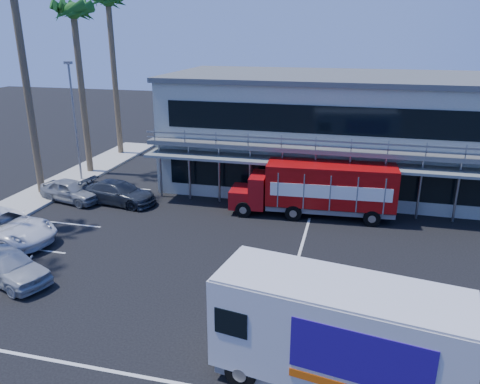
# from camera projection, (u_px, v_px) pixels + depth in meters

# --- Properties ---
(ground) EXTENTS (120.00, 120.00, 0.00)m
(ground) POSITION_uv_depth(u_px,v_px,m) (241.00, 285.00, 19.34)
(ground) COLOR black
(ground) RESTS_ON ground
(building) EXTENTS (22.40, 12.00, 7.30)m
(building) POSITION_uv_depth(u_px,v_px,m) (338.00, 130.00, 31.15)
(building) COLOR #9BA093
(building) RESTS_ON ground
(curb_strip) EXTENTS (3.00, 32.00, 0.16)m
(curb_strip) POSITION_uv_depth(u_px,v_px,m) (24.00, 203.00, 28.26)
(curb_strip) COLOR #A5A399
(curb_strip) RESTS_ON ground
(palm_e) EXTENTS (2.80, 2.80, 12.25)m
(palm_e) POSITION_uv_depth(u_px,v_px,m) (74.00, 21.00, 31.17)
(palm_e) COLOR brown
(palm_e) RESTS_ON ground
(palm_f) EXTENTS (2.80, 2.80, 13.25)m
(palm_f) POSITION_uv_depth(u_px,v_px,m) (109.00, 10.00, 36.01)
(palm_f) COLOR brown
(palm_f) RESTS_ON ground
(light_pole_far) EXTENTS (0.50, 0.25, 8.09)m
(light_pole_far) POSITION_uv_depth(u_px,v_px,m) (74.00, 117.00, 31.21)
(light_pole_far) COLOR gray
(light_pole_far) RESTS_ON ground
(red_truck) EXTENTS (9.19, 2.71, 3.06)m
(red_truck) POSITION_uv_depth(u_px,v_px,m) (319.00, 188.00, 26.01)
(red_truck) COLOR #9A0C10
(red_truck) RESTS_ON ground
(white_van) EXTENTS (7.32, 3.52, 3.43)m
(white_van) POSITION_uv_depth(u_px,v_px,m) (337.00, 335.00, 13.24)
(white_van) COLOR silver
(white_van) RESTS_ON ground
(parked_car_a) EXTENTS (4.55, 3.02, 1.44)m
(parked_car_a) POSITION_uv_depth(u_px,v_px,m) (8.00, 265.00, 19.45)
(parked_car_a) COLOR #ABAEB2
(parked_car_a) RESTS_ON ground
(parked_car_c) EXTENTS (6.10, 3.64, 1.59)m
(parked_car_c) POSITION_uv_depth(u_px,v_px,m) (2.00, 226.00, 23.11)
(parked_car_c) COLOR white
(parked_car_c) RESTS_ON ground
(parked_car_d) EXTENTS (4.90, 2.51, 1.36)m
(parked_car_d) POSITION_uv_depth(u_px,v_px,m) (119.00, 193.00, 28.26)
(parked_car_d) COLOR #282E36
(parked_car_d) RESTS_ON ground
(parked_car_e) EXTENTS (4.32, 2.49, 1.38)m
(parked_car_e) POSITION_uv_depth(u_px,v_px,m) (71.00, 191.00, 28.58)
(parked_car_e) COLOR gray
(parked_car_e) RESTS_ON ground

